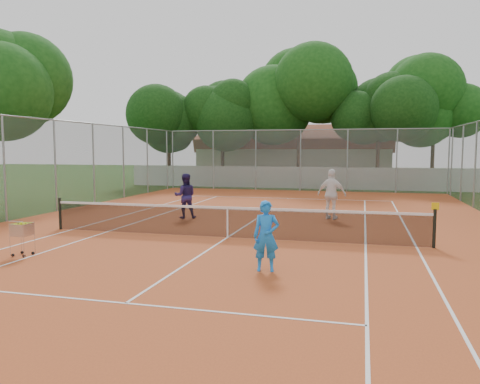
% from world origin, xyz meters
% --- Properties ---
extents(ground, '(120.00, 120.00, 0.00)m').
position_xyz_m(ground, '(0.00, 0.00, 0.00)').
color(ground, '#18380F').
rests_on(ground, ground).
extents(court_pad, '(18.00, 34.00, 0.02)m').
position_xyz_m(court_pad, '(0.00, 0.00, 0.01)').
color(court_pad, '#B24D22').
rests_on(court_pad, ground).
extents(court_lines, '(10.98, 23.78, 0.01)m').
position_xyz_m(court_lines, '(0.00, 0.00, 0.02)').
color(court_lines, white).
rests_on(court_lines, court_pad).
extents(tennis_net, '(11.88, 0.10, 0.98)m').
position_xyz_m(tennis_net, '(0.00, 0.00, 0.51)').
color(tennis_net, black).
rests_on(tennis_net, court_pad).
extents(perimeter_fence, '(18.00, 34.00, 4.00)m').
position_xyz_m(perimeter_fence, '(0.00, 0.00, 2.00)').
color(perimeter_fence, slate).
rests_on(perimeter_fence, ground).
extents(boundary_wall, '(26.00, 0.30, 1.50)m').
position_xyz_m(boundary_wall, '(0.00, 19.00, 0.75)').
color(boundary_wall, silver).
rests_on(boundary_wall, ground).
extents(clubhouse, '(16.40, 9.00, 4.40)m').
position_xyz_m(clubhouse, '(-2.00, 29.00, 2.20)').
color(clubhouse, beige).
rests_on(clubhouse, ground).
extents(tropical_trees, '(29.00, 19.00, 10.00)m').
position_xyz_m(tropical_trees, '(0.00, 22.00, 5.00)').
color(tropical_trees, black).
rests_on(tropical_trees, ground).
extents(player_near, '(0.63, 0.47, 1.58)m').
position_xyz_m(player_near, '(1.94, -3.57, 0.81)').
color(player_near, '#1C80EE').
rests_on(player_near, court_pad).
extents(player_far_left, '(1.04, 0.93, 1.77)m').
position_xyz_m(player_far_left, '(-2.77, 3.51, 0.90)').
color(player_far_left, '#231A4F').
rests_on(player_far_left, court_pad).
extents(player_far_right, '(1.23, 0.79, 1.95)m').
position_xyz_m(player_far_right, '(2.84, 4.72, 1.00)').
color(player_far_right, white).
rests_on(player_far_right, court_pad).
extents(ball_hopper, '(0.55, 0.55, 0.92)m').
position_xyz_m(ball_hopper, '(-4.35, -3.74, 0.48)').
color(ball_hopper, silver).
rests_on(ball_hopper, court_pad).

